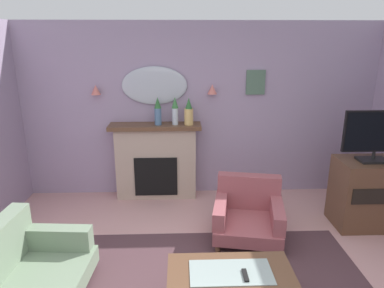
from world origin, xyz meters
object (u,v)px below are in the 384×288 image
framed_picture (256,82)px  tv_flatscreen (377,135)px  fireplace (156,162)px  mantel_vase_right (189,113)px  tv_cabinet (367,193)px  mantel_vase_left (175,110)px  armchair_by_coffee_table (248,213)px  wall_mirror (154,86)px  tv_remote (245,276)px  wall_sconce_right (212,89)px  wall_sconce_left (96,90)px  mantel_vase_centre (158,111)px  coffee_table (231,278)px

framed_picture → tv_flatscreen: (1.29, -1.14, -0.50)m
framed_picture → fireplace: bearing=-174.2°
tv_flatscreen → mantel_vase_right: bearing=157.2°
tv_cabinet → mantel_vase_right: bearing=157.6°
tv_flatscreen → mantel_vase_left: bearing=158.9°
armchair_by_coffee_table → wall_mirror: bearing=132.7°
mantel_vase_right → framed_picture: bearing=10.2°
tv_remote → tv_cabinet: tv_cabinet is taller
wall_sconce_right → tv_remote: 2.90m
mantel_vase_right → wall_sconce_left: (-1.35, 0.12, 0.33)m
framed_picture → mantel_vase_centre: bearing=-172.9°
wall_sconce_right → tv_cabinet: wall_sconce_right is taller
wall_sconce_right → mantel_vase_left: bearing=-167.7°
wall_sconce_left → wall_sconce_right: same height
mantel_vase_centre → wall_sconce_left: (-0.90, 0.12, 0.30)m
wall_sconce_left → tv_cabinet: size_ratio=0.16×
coffee_table → tv_cabinet: size_ratio=1.22×
wall_sconce_right → tv_remote: (0.06, -2.64, -1.21)m
wall_mirror → armchair_by_coffee_table: 2.27m
wall_mirror → tv_cabinet: wall_mirror is taller
armchair_by_coffee_table → coffee_table: bearing=-107.3°
wall_sconce_right → armchair_by_coffee_table: bearing=-74.2°
fireplace → mantel_vase_right: 0.91m
armchair_by_coffee_table → tv_cabinet: size_ratio=1.06×
coffee_table → mantel_vase_centre: bearing=106.9°
framed_picture → tv_cabinet: bearing=-41.1°
wall_mirror → tv_remote: bearing=-71.3°
tv_remote → tv_cabinet: (1.88, 1.58, -0.00)m
fireplace → wall_sconce_right: 1.38m
mantel_vase_centre → tv_flatscreen: (2.74, -0.96, -0.12)m
fireplace → mantel_vase_left: mantel_vase_left is taller
framed_picture → coffee_table: size_ratio=0.33×
wall_sconce_right → wall_sconce_left: bearing=180.0°
wall_sconce_right → mantel_vase_centre: bearing=-171.5°
wall_sconce_right → armchair_by_coffee_table: wall_sconce_right is taller
fireplace → armchair_by_coffee_table: (1.21, -1.17, -0.27)m
coffee_table → tv_remote: bearing=-27.1°
mantel_vase_left → coffee_table: size_ratio=0.37×
wall_sconce_right → coffee_table: 2.88m
mantel_vase_centre → wall_sconce_right: bearing=8.5°
wall_sconce_left → framed_picture: bearing=1.5°
mantel_vase_left → framed_picture: (1.20, 0.18, 0.37)m
wall_mirror → tv_cabinet: size_ratio=1.07×
fireplace → tv_cabinet: bearing=-19.2°
mantel_vase_centre → tv_flatscreen: 2.90m
mantel_vase_left → wall_sconce_left: 1.19m
mantel_vase_left → mantel_vase_right: mantel_vase_left is taller
fireplace → tv_flatscreen: bearing=-19.6°
fireplace → tv_flatscreen: 3.03m
mantel_vase_left → tv_remote: size_ratio=2.54×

